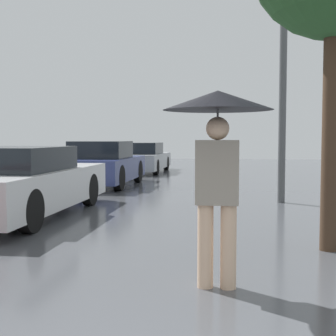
% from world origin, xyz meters
% --- Properties ---
extents(pedestrian, '(1.00, 1.00, 1.81)m').
position_xyz_m(pedestrian, '(0.35, 3.48, 1.42)').
color(pedestrian, beige).
rests_on(pedestrian, ground_plane).
extents(parked_car_second, '(1.77, 4.58, 1.23)m').
position_xyz_m(parked_car_second, '(-3.21, 6.96, 0.59)').
color(parked_car_second, silver).
rests_on(parked_car_second, ground_plane).
extents(parked_car_third, '(1.72, 3.91, 1.29)m').
position_xyz_m(parked_car_third, '(-3.23, 12.26, 0.61)').
color(parked_car_third, navy).
rests_on(parked_car_third, ground_plane).
extents(parked_car_farthest, '(1.70, 4.33, 1.19)m').
position_xyz_m(parked_car_farthest, '(-3.14, 17.69, 0.56)').
color(parked_car_farthest, '#9EA3A8').
rests_on(parked_car_farthest, ground_plane).
extents(street_lamp, '(0.33, 0.33, 5.21)m').
position_xyz_m(street_lamp, '(1.51, 9.39, 3.06)').
color(street_lamp, '#515456').
rests_on(street_lamp, ground_plane).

